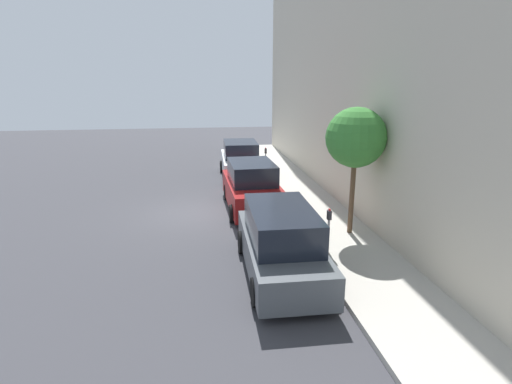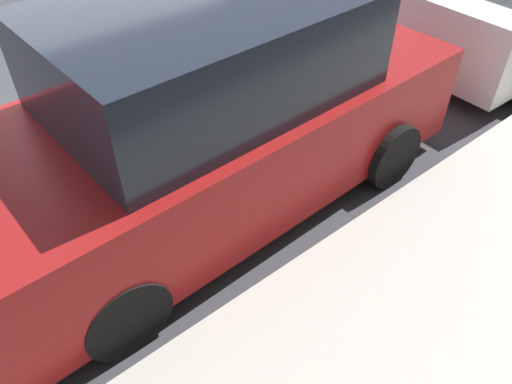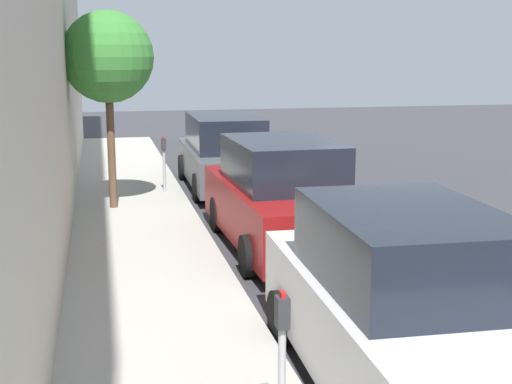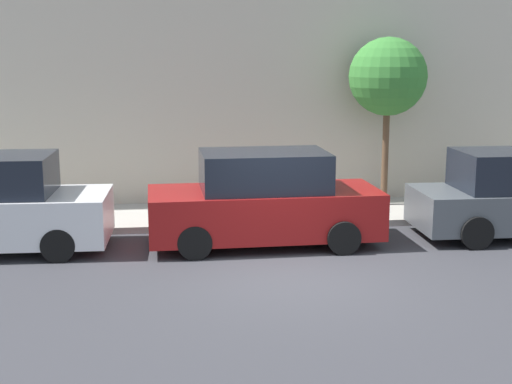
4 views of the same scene
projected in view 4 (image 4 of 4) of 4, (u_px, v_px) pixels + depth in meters
ground_plane at (291, 277)px, 12.86m from camera, size 60.00×60.00×0.00m
sidewalk at (259, 214)px, 17.49m from camera, size 2.54×32.00×0.15m
parked_suv_second at (264, 201)px, 14.89m from camera, size 2.09×4.85×1.98m
parking_meter_near at (458, 180)px, 17.06m from camera, size 0.11×0.15×1.36m
street_tree at (388, 77)px, 17.65m from camera, size 1.94×1.94×4.22m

